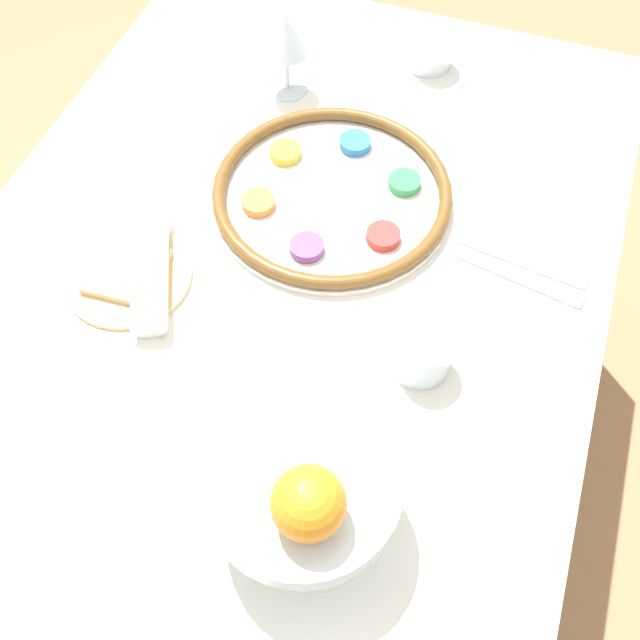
# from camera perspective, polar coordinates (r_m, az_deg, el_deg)

# --- Properties ---
(ground_plane) EXTENTS (8.00, 8.00, 0.00)m
(ground_plane) POSITION_cam_1_polar(r_m,az_deg,el_deg) (1.70, -1.97, -11.11)
(ground_plane) COLOR #99704C
(dining_table) EXTENTS (1.29, 0.91, 0.73)m
(dining_table) POSITION_cam_1_polar(r_m,az_deg,el_deg) (1.37, -2.41, -5.28)
(dining_table) COLOR silver
(dining_table) RESTS_ON ground_plane
(seder_plate) EXTENTS (0.36, 0.36, 0.03)m
(seder_plate) POSITION_cam_1_polar(r_m,az_deg,el_deg) (1.13, 0.93, 9.63)
(seder_plate) COLOR silver
(seder_plate) RESTS_ON dining_table
(wine_glass) EXTENTS (0.07, 0.07, 0.14)m
(wine_glass) POSITION_cam_1_polar(r_m,az_deg,el_deg) (1.26, -2.64, 20.79)
(wine_glass) COLOR silver
(wine_glass) RESTS_ON dining_table
(fruit_stand) EXTENTS (0.21, 0.21, 0.11)m
(fruit_stand) POSITION_cam_1_polar(r_m,az_deg,el_deg) (0.81, -1.31, -12.65)
(fruit_stand) COLOR silver
(fruit_stand) RESTS_ON dining_table
(orange_fruit) EXTENTS (0.08, 0.08, 0.08)m
(orange_fruit) POSITION_cam_1_polar(r_m,az_deg,el_deg) (0.73, -0.90, -13.78)
(orange_fruit) COLOR orange
(orange_fruit) RESTS_ON fruit_stand
(bread_plate) EXTENTS (0.18, 0.18, 0.02)m
(bread_plate) POSITION_cam_1_polar(r_m,az_deg,el_deg) (1.08, -14.45, 3.37)
(bread_plate) COLOR tan
(bread_plate) RESTS_ON dining_table
(napkin_roll) EXTENTS (0.20, 0.13, 0.05)m
(napkin_roll) POSITION_cam_1_polar(r_m,az_deg,el_deg) (1.06, -12.80, 3.91)
(napkin_roll) COLOR white
(napkin_roll) RESTS_ON dining_table
(cup_near) EXTENTS (0.08, 0.08, 0.07)m
(cup_near) POSITION_cam_1_polar(r_m,az_deg,el_deg) (1.37, 8.41, 19.85)
(cup_near) COLOR silver
(cup_near) RESTS_ON dining_table
(cup_far) EXTENTS (0.08, 0.08, 0.07)m
(cup_far) POSITION_cam_1_polar(r_m,az_deg,el_deg) (0.95, 7.78, -2.35)
(cup_far) COLOR silver
(cup_far) RESTS_ON dining_table
(fork_left) EXTENTS (0.04, 0.19, 0.01)m
(fork_left) POSITION_cam_1_polar(r_m,az_deg,el_deg) (1.10, 15.02, 4.45)
(fork_left) COLOR silver
(fork_left) RESTS_ON dining_table
(fork_right) EXTENTS (0.05, 0.19, 0.01)m
(fork_right) POSITION_cam_1_polar(r_m,az_deg,el_deg) (1.08, 14.73, 3.28)
(fork_right) COLOR silver
(fork_right) RESTS_ON dining_table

